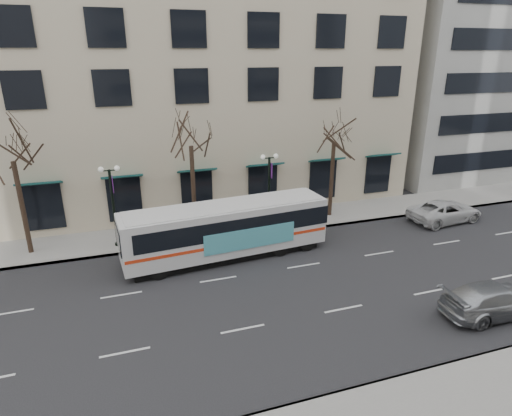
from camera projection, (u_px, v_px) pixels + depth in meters
name	position (u px, v px, depth m)	size (l,w,h in m)	color
ground	(229.00, 302.00, 20.89)	(160.00, 160.00, 0.00)	black
sidewalk_far	(265.00, 223.00, 30.36)	(80.00, 4.00, 0.15)	gray
building_hotel	(136.00, 45.00, 34.89)	(40.00, 20.00, 24.00)	beige
tree_far_left	(10.00, 144.00, 23.49)	(3.60, 3.60, 8.34)	black
tree_far_mid	(190.00, 131.00, 26.36)	(3.60, 3.60, 8.55)	black
tree_far_right	(335.00, 130.00, 29.46)	(3.60, 3.60, 8.06)	black
lamp_post_left	(113.00, 203.00, 25.72)	(1.22, 0.45, 5.21)	black
lamp_post_right	(269.00, 187.00, 28.66)	(1.22, 0.45, 5.21)	black
city_bus	(227.00, 229.00, 24.94)	(12.23, 3.63, 3.27)	silver
silver_car	(495.00, 299.00, 19.70)	(2.11, 5.19, 1.51)	#A1A4A9
white_pickup	(445.00, 211.00, 30.60)	(2.52, 5.45, 1.52)	silver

